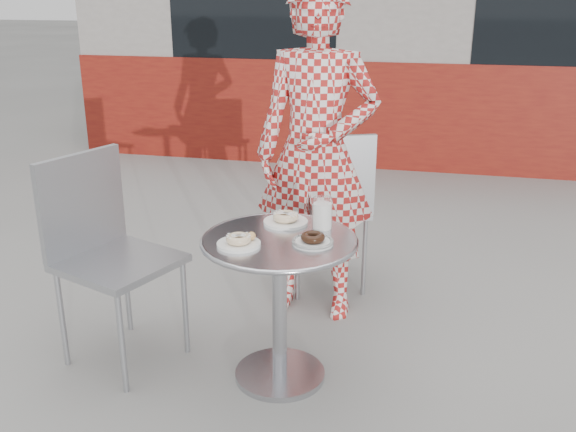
% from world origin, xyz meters
% --- Properties ---
extents(ground, '(60.00, 60.00, 0.00)m').
position_xyz_m(ground, '(0.00, 0.00, 0.00)').
color(ground, gray).
rests_on(ground, ground).
extents(storefront, '(6.02, 4.55, 3.00)m').
position_xyz_m(storefront, '(-0.00, 5.56, 1.49)').
color(storefront, gray).
rests_on(storefront, ground).
extents(bistro_table, '(0.66, 0.66, 0.66)m').
position_xyz_m(bistro_table, '(-0.05, -0.01, 0.50)').
color(bistro_table, silver).
rests_on(bistro_table, ground).
extents(chair_far, '(0.57, 0.57, 0.92)m').
position_xyz_m(chair_far, '(-0.03, 0.98, 0.28)').
color(chair_far, '#9D9FA4').
rests_on(chair_far, ground).
extents(chair_left, '(0.59, 0.58, 0.95)m').
position_xyz_m(chair_left, '(-0.79, -0.01, 0.29)').
color(chair_left, '#9D9FA4').
rests_on(chair_left, ground).
extents(seated_person, '(0.63, 0.43, 1.70)m').
position_xyz_m(seated_person, '(-0.03, 0.68, 0.85)').
color(seated_person, maroon).
rests_on(seated_person, ground).
extents(plate_far, '(0.19, 0.19, 0.05)m').
position_xyz_m(plate_far, '(-0.07, 0.17, 0.68)').
color(plate_far, white).
rests_on(plate_far, bistro_table).
extents(plate_near, '(0.18, 0.18, 0.05)m').
position_xyz_m(plate_near, '(-0.19, -0.12, 0.68)').
color(plate_near, white).
rests_on(plate_near, bistro_table).
extents(plate_checker, '(0.17, 0.17, 0.04)m').
position_xyz_m(plate_checker, '(0.09, -0.03, 0.67)').
color(plate_checker, white).
rests_on(plate_checker, bistro_table).
extents(milk_cup, '(0.09, 0.09, 0.14)m').
position_xyz_m(milk_cup, '(0.10, 0.15, 0.72)').
color(milk_cup, white).
rests_on(milk_cup, bistro_table).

